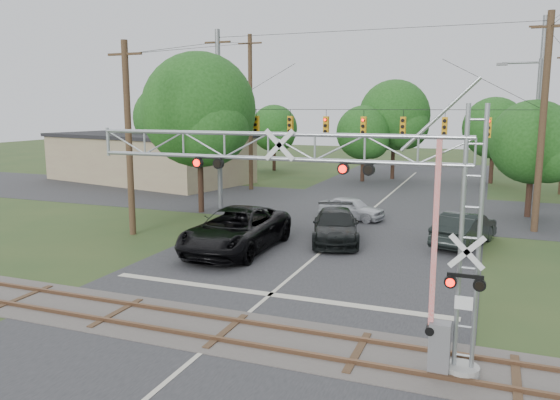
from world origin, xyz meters
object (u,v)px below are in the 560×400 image
at_px(pickup_black, 236,230).
at_px(sedan_silver, 352,208).
at_px(traffic_signal_span, 379,124).
at_px(car_dark, 336,226).
at_px(crossing_gantry, 341,203).
at_px(commercial_building, 148,157).
at_px(streetlight, 532,130).

distance_m(pickup_black, sedan_silver, 9.62).
height_order(traffic_signal_span, car_dark, traffic_signal_span).
relative_size(crossing_gantry, sedan_silver, 2.75).
height_order(traffic_signal_span, pickup_black, traffic_signal_span).
height_order(car_dark, commercial_building, commercial_building).
bearing_deg(pickup_black, streetlight, 45.89).
bearing_deg(pickup_black, traffic_signal_span, 62.82).
xyz_separation_m(pickup_black, car_dark, (3.88, 3.37, -0.20)).
bearing_deg(pickup_black, car_dark, 40.49).
distance_m(car_dark, commercial_building, 27.25).
height_order(crossing_gantry, traffic_signal_span, traffic_signal_span).
height_order(sedan_silver, streetlight, streetlight).
height_order(sedan_silver, commercial_building, commercial_building).
bearing_deg(commercial_building, car_dark, -23.37).
distance_m(traffic_signal_span, sedan_silver, 5.24).
distance_m(pickup_black, commercial_building, 26.57).
height_order(pickup_black, sedan_silver, pickup_black).
distance_m(pickup_black, streetlight, 19.50).
height_order(car_dark, sedan_silver, car_dark).
bearing_deg(traffic_signal_span, commercial_building, 156.37).
relative_size(car_dark, sedan_silver, 1.38).
xyz_separation_m(car_dark, streetlight, (9.23, 10.40, 4.50)).
xyz_separation_m(crossing_gantry, sedan_silver, (-4.06, 18.00, -3.55)).
bearing_deg(streetlight, traffic_signal_span, -152.39).
distance_m(sedan_silver, streetlight, 11.83).
relative_size(pickup_black, streetlight, 0.76).
bearing_deg(car_dark, traffic_signal_span, 66.48).
bearing_deg(car_dark, pickup_black, -154.64).
bearing_deg(pickup_black, commercial_building, 132.58).
xyz_separation_m(traffic_signal_span, car_dark, (-0.83, -6.01, -4.92)).
height_order(pickup_black, car_dark, pickup_black).
bearing_deg(traffic_signal_span, car_dark, -97.87).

